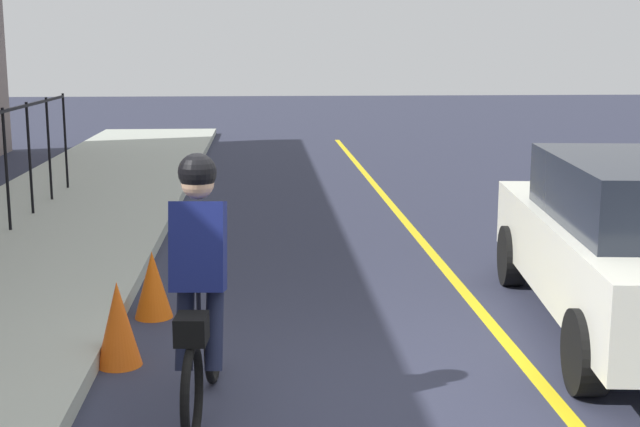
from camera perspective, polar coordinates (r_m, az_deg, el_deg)
ground_plane at (r=6.32m, az=0.98°, el=-12.58°), size 80.00×80.00×0.00m
lane_line_centre at (r=6.64m, az=15.17°, el=-11.75°), size 36.00×0.12×0.01m
cyclist_lead at (r=5.97m, az=-7.88°, el=-4.84°), size 1.71×0.39×1.83m
traffic_cone_near at (r=7.16m, az=-13.08°, el=-7.05°), size 0.36×0.36×0.69m
traffic_cone_far at (r=8.35m, az=-10.89°, el=-4.59°), size 0.36×0.36×0.64m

